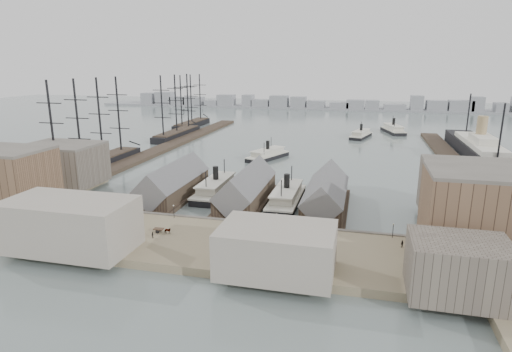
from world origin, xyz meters
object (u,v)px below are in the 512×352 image
(tram, at_px, (428,246))
(horse_cart_center, at_px, (165,230))
(ferry_docked_west, at_px, (216,188))
(horse_cart_right, at_px, (302,251))
(ocean_steamer, at_px, (479,149))
(horse_cart_left, at_px, (98,217))

(tram, bearing_deg, horse_cart_center, -174.61)
(ferry_docked_west, distance_m, horse_cart_right, 58.77)
(horse_cart_right, bearing_deg, ocean_steamer, -33.39)
(ferry_docked_west, distance_m, horse_cart_center, 42.00)
(ferry_docked_west, relative_size, ocean_steamer, 0.29)
(ocean_steamer, xyz_separation_m, tram, (-39.72, -127.53, -0.44))
(tram, xyz_separation_m, horse_cart_right, (-28.38, -6.86, -1.20))
(ferry_docked_west, bearing_deg, horse_cart_right, -51.10)
(tram, relative_size, horse_cart_right, 2.36)
(tram, xyz_separation_m, horse_cart_center, (-64.74, -3.13, -1.18))
(horse_cart_left, height_order, horse_cart_center, horse_cart_center)
(tram, bearing_deg, ocean_steamer, 75.33)
(ocean_steamer, height_order, horse_cart_center, ocean_steamer)
(horse_cart_left, distance_m, horse_cart_center, 23.27)
(ferry_docked_west, bearing_deg, tram, -30.77)
(ocean_steamer, bearing_deg, tram, -107.30)
(horse_cart_left, bearing_deg, tram, -55.56)
(ferry_docked_west, xyz_separation_m, horse_cart_right, (36.90, -45.73, 0.27))
(ocean_steamer, relative_size, horse_cart_center, 21.10)
(tram, bearing_deg, horse_cart_left, -178.28)
(ocean_steamer, xyz_separation_m, horse_cart_right, (-68.10, -134.39, -1.65))
(ferry_docked_west, bearing_deg, horse_cart_center, -89.25)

